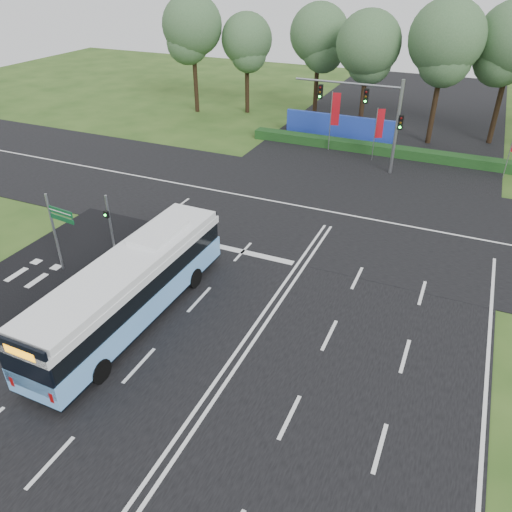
{
  "coord_description": "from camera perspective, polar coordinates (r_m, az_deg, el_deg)",
  "views": [
    {
      "loc": [
        7.25,
        -16.94,
        14.49
      ],
      "look_at": [
        -1.15,
        2.0,
        1.95
      ],
      "focal_mm": 35.0,
      "sensor_mm": 36.0,
      "label": 1
    }
  ],
  "objects": [
    {
      "name": "ground",
      "position": [
        23.44,
        0.59,
        -7.0
      ],
      "size": [
        120.0,
        120.0,
        0.0
      ],
      "primitive_type": "plane",
      "color": "#294818",
      "rests_on": "ground"
    },
    {
      "name": "bike_path",
      "position": [
        28.17,
        -26.17,
        -3.31
      ],
      "size": [
        5.0,
        18.0,
        0.06
      ],
      "primitive_type": "cube",
      "color": "black",
      "rests_on": "ground"
    },
    {
      "name": "road_main",
      "position": [
        23.43,
        0.59,
        -6.96
      ],
      "size": [
        20.0,
        120.0,
        0.04
      ],
      "primitive_type": "cube",
      "color": "black",
      "rests_on": "ground"
    },
    {
      "name": "blue_hoarding",
      "position": [
        47.29,
        9.46,
        14.33
      ],
      "size": [
        10.0,
        0.3,
        2.2
      ],
      "primitive_type": "cube",
      "color": "#203BAE",
      "rests_on": "ground"
    },
    {
      "name": "pedestrian_signal",
      "position": [
        28.89,
        -16.43,
        3.86
      ],
      "size": [
        0.3,
        0.41,
        3.37
      ],
      "rotation": [
        0.0,
        0.0,
        -0.25
      ],
      "color": "gray",
      "rests_on": "ground"
    },
    {
      "name": "kerb_strip",
      "position": [
        26.53,
        -22.72,
        -4.55
      ],
      "size": [
        0.25,
        18.0,
        0.12
      ],
      "primitive_type": "cube",
      "color": "gray",
      "rests_on": "ground"
    },
    {
      "name": "traffic_light_gantry",
      "position": [
        39.34,
        13.36,
        15.92
      ],
      "size": [
        8.41,
        0.28,
        7.0
      ],
      "color": "gray",
      "rests_on": "ground"
    },
    {
      "name": "eucalyptus_row",
      "position": [
        48.47,
        17.05,
        22.52
      ],
      "size": [
        46.55,
        9.57,
        11.82
      ],
      "color": "black",
      "rests_on": "ground"
    },
    {
      "name": "road_cross",
      "position": [
        33.15,
        8.89,
        4.92
      ],
      "size": [
        120.0,
        14.0,
        0.05
      ],
      "primitive_type": "cube",
      "color": "black",
      "rests_on": "ground"
    },
    {
      "name": "banner_flag_left",
      "position": [
        43.55,
        8.92,
        15.84
      ],
      "size": [
        0.73,
        0.2,
        4.99
      ],
      "rotation": [
        0.0,
        0.0,
        0.2
      ],
      "color": "gray",
      "rests_on": "ground"
    },
    {
      "name": "city_bus",
      "position": [
        23.0,
        -14.13,
        -3.56
      ],
      "size": [
        2.73,
        12.07,
        3.45
      ],
      "rotation": [
        0.0,
        0.0,
        -0.01
      ],
      "color": "#6DB2FD",
      "rests_on": "ground"
    },
    {
      "name": "street_sign",
      "position": [
        27.22,
        -21.76,
        3.26
      ],
      "size": [
        1.71,
        0.28,
        4.41
      ],
      "rotation": [
        0.0,
        0.0,
        -0.11
      ],
      "color": "gray",
      "rests_on": "ground"
    },
    {
      "name": "hedge",
      "position": [
        44.36,
        13.55,
        11.81
      ],
      "size": [
        22.0,
        1.2,
        0.8
      ],
      "primitive_type": "cube",
      "color": "#153A15",
      "rests_on": "ground"
    },
    {
      "name": "banner_flag_mid",
      "position": [
        41.97,
        13.83,
        14.16
      ],
      "size": [
        0.6,
        0.28,
        4.3
      ],
      "rotation": [
        0.0,
        0.0,
        0.39
      ],
      "color": "gray",
      "rests_on": "ground"
    }
  ]
}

